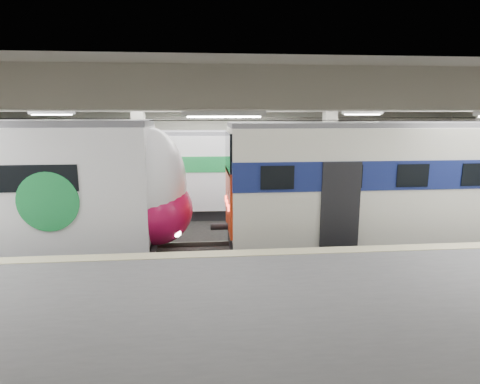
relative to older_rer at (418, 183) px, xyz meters
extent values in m
cube|color=black|center=(-7.46, 0.00, -2.47)|extent=(36.00, 24.00, 0.10)
cube|color=silver|center=(-7.46, 0.00, 3.13)|extent=(36.00, 24.00, 0.20)
cube|color=beige|center=(-7.46, 10.00, 0.33)|extent=(30.00, 0.10, 5.50)
cube|color=beige|center=(-7.46, -10.00, 0.33)|extent=(30.00, 0.10, 5.50)
cube|color=#58585B|center=(-7.46, -6.50, -1.87)|extent=(30.00, 7.00, 1.10)
cube|color=beige|center=(-7.46, -3.25, -1.31)|extent=(30.00, 0.50, 0.02)
cube|color=beige|center=(-10.46, 3.00, 0.33)|extent=(0.50, 0.50, 5.50)
cube|color=beige|center=(-2.46, 3.00, 0.33)|extent=(0.50, 0.50, 5.50)
cube|color=beige|center=(4.54, 3.00, 0.33)|extent=(0.50, 0.50, 5.50)
cube|color=beige|center=(-7.46, 0.00, 2.83)|extent=(30.00, 18.00, 0.50)
cube|color=#59544C|center=(-7.46, 0.00, -2.34)|extent=(30.00, 1.52, 0.16)
cube|color=#59544C|center=(-7.46, 5.50, -2.34)|extent=(30.00, 1.52, 0.16)
cylinder|color=black|center=(-7.46, 0.00, 2.28)|extent=(30.00, 0.03, 0.03)
cylinder|color=black|center=(-7.46, 5.50, 2.28)|extent=(30.00, 0.03, 0.03)
cube|color=white|center=(-7.46, -2.00, 2.50)|extent=(26.00, 8.40, 0.12)
ellipsoid|color=white|center=(-9.63, 0.00, 0.08)|extent=(2.37, 2.93, 3.93)
ellipsoid|color=#AA0E41|center=(-9.51, 0.00, -0.80)|extent=(2.51, 2.99, 2.41)
cylinder|color=#1A8F40|center=(-12.57, -1.52, -0.12)|extent=(1.85, 0.06, 1.85)
cube|color=silver|center=(0.02, 0.00, 0.06)|extent=(13.92, 3.05, 3.96)
cube|color=navy|center=(0.02, 0.00, 0.53)|extent=(13.96, 3.11, 0.96)
cube|color=#BA2D0C|center=(-6.98, 0.00, -0.50)|extent=(0.08, 2.59, 2.18)
cube|color=black|center=(-6.98, 0.00, 1.17)|extent=(0.08, 2.44, 1.43)
cube|color=#4C4C51|center=(0.02, 0.00, 2.12)|extent=(13.92, 2.38, 0.16)
cube|color=black|center=(0.02, 0.00, -2.07)|extent=(13.92, 2.14, 0.70)
cube|color=white|center=(-10.60, 5.50, -0.21)|extent=(12.72, 2.98, 3.43)
cube|color=#1A8F40|center=(-10.60, 5.50, 0.24)|extent=(12.76, 3.04, 0.72)
cube|color=#4C4C51|center=(-10.60, 5.50, 1.60)|extent=(12.71, 2.53, 0.16)
cube|color=black|center=(-10.60, 5.50, -2.12)|extent=(12.71, 2.71, 0.60)
camera|label=1|loc=(-7.88, -13.84, 2.55)|focal=30.00mm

